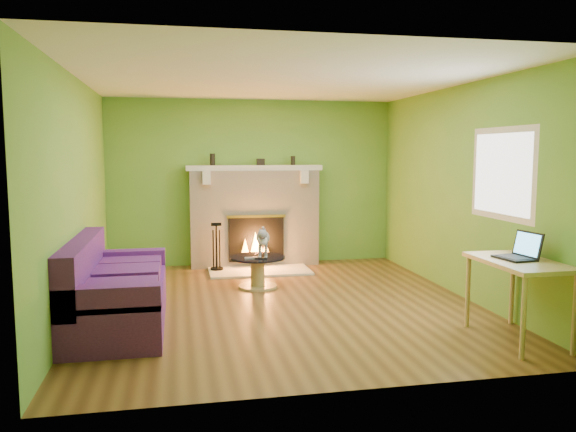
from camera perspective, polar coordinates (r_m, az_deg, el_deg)
name	(u,v)px	position (r m, az deg, el deg)	size (l,w,h in m)	color
floor	(282,303)	(6.71, -0.63, -8.88)	(5.00, 5.00, 0.00)	#563618
ceiling	(282,79)	(6.52, -0.66, 13.73)	(5.00, 5.00, 0.00)	white
wall_back	(253,183)	(8.95, -3.59, 3.41)	(5.00, 5.00, 0.00)	#599932
wall_front	(345,219)	(4.07, 5.84, -0.28)	(5.00, 5.00, 0.00)	#599932
wall_left	(77,197)	(6.47, -20.66, 1.83)	(5.00, 5.00, 0.00)	#599932
wall_right	(461,191)	(7.25, 17.14, 2.42)	(5.00, 5.00, 0.00)	#599932
window_frame	(502,174)	(6.45, 20.94, 4.04)	(1.20, 1.20, 0.00)	silver
window_pane	(502,174)	(6.45, 20.88, 4.04)	(1.06, 1.06, 0.00)	white
fireplace	(255,217)	(8.81, -3.41, -0.08)	(2.10, 0.46, 1.58)	beige
hearth	(260,271)	(8.43, -2.89, -5.59)	(1.50, 0.75, 0.03)	beige
mantel	(254,168)	(8.74, -3.42, 4.91)	(2.10, 0.28, 0.08)	beige
sofa	(113,292)	(6.08, -17.37, -7.39)	(0.91, 2.01, 0.90)	#41185D
coffee_table	(258,270)	(7.45, -3.11, -5.45)	(0.73, 0.73, 0.41)	tan
desk	(519,270)	(5.72, 22.40, -5.09)	(0.60, 1.04, 0.77)	tan
cat	(263,241)	(7.44, -2.57, -2.54)	(0.23, 0.63, 0.40)	slate
remote_silver	(251,258)	(7.28, -3.76, -4.25)	(0.17, 0.04, 0.02)	gray
remote_black	(261,258)	(7.24, -2.75, -4.32)	(0.16, 0.04, 0.02)	black
laptop	(515,245)	(5.71, 22.05, -2.79)	(0.31, 0.35, 0.26)	black
fire_tools	(217,246)	(8.44, -7.27, -3.05)	(0.19, 0.19, 0.71)	black
mantel_vase_left	(212,159)	(8.70, -7.68, 5.71)	(0.08, 0.08, 0.18)	black
mantel_vase_right	(293,161)	(8.87, 0.50, 5.66)	(0.07, 0.07, 0.14)	black
mantel_box	(261,162)	(8.78, -2.80, 5.51)	(0.12, 0.08, 0.10)	black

